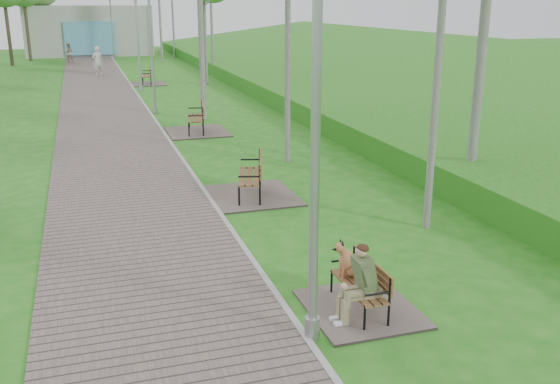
{
  "coord_description": "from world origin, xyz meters",
  "views": [
    {
      "loc": [
        -2.56,
        -4.88,
        4.3
      ],
      "look_at": [
        0.77,
        5.6,
        0.94
      ],
      "focal_mm": 40.0,
      "sensor_mm": 36.0,
      "label": 1
    }
  ],
  "objects": [
    {
      "name": "bench_second",
      "position": [
        0.94,
        8.37,
        0.22
      ],
      "size": [
        1.94,
        2.16,
        1.19
      ],
      "color": "#61534E",
      "rests_on": "ground"
    },
    {
      "name": "kerb",
      "position": [
        0.0,
        21.5,
        0.03
      ],
      "size": [
        0.1,
        67.0,
        0.05
      ],
      "primitive_type": "cube",
      "color": "#999993",
      "rests_on": "ground"
    },
    {
      "name": "pedestrian_near",
      "position": [
        -1.47,
        34.81,
        0.87
      ],
      "size": [
        0.74,
        0.62,
        1.75
      ],
      "primitive_type": "imported",
      "rotation": [
        0.0,
        0.0,
        3.5
      ],
      "color": "white",
      "rests_on": "ground"
    },
    {
      "name": "lamp_post_far",
      "position": [
        0.13,
        46.44,
        2.11
      ],
      "size": [
        0.17,
        0.17,
        4.51
      ],
      "color": "#A1A4A9",
      "rests_on": "ground"
    },
    {
      "name": "bench_far",
      "position": [
        0.88,
        29.76,
        0.21
      ],
      "size": [
        1.85,
        2.06,
        1.14
      ],
      "color": "#61534E",
      "rests_on": "ground"
    },
    {
      "name": "pedestrian_far",
      "position": [
        -3.2,
        43.94,
        0.72
      ],
      "size": [
        0.7,
        0.55,
        1.44
      ],
      "primitive_type": "imported",
      "rotation": [
        0.0,
        0.0,
        3.14
      ],
      "color": "#A0988C",
      "rests_on": "ground"
    },
    {
      "name": "walkway",
      "position": [
        -1.75,
        21.5,
        0.02
      ],
      "size": [
        3.5,
        67.0,
        0.04
      ],
      "primitive_type": "cube",
      "color": "#61534E",
      "rests_on": "ground"
    },
    {
      "name": "bench_main",
      "position": [
        0.96,
        2.52,
        0.37
      ],
      "size": [
        1.53,
        1.7,
        1.34
      ],
      "color": "#61534E",
      "rests_on": "ground"
    },
    {
      "name": "lamp_post_third",
      "position": [
        0.29,
        26.98,
        2.07
      ],
      "size": [
        0.17,
        0.17,
        4.43
      ],
      "color": "#A1A4A9",
      "rests_on": "ground"
    },
    {
      "name": "building_north",
      "position": [
        -1.5,
        50.97,
        1.99
      ],
      "size": [
        10.0,
        5.2,
        4.0
      ],
      "color": "#9E9E99",
      "rests_on": "ground"
    },
    {
      "name": "lamp_post_second",
      "position": [
        0.2,
        20.31,
        2.15
      ],
      "size": [
        0.18,
        0.18,
        4.61
      ],
      "color": "#A1A4A9",
      "rests_on": "ground"
    },
    {
      "name": "embankment",
      "position": [
        12.0,
        20.0,
        0.0
      ],
      "size": [
        14.0,
        70.0,
        1.6
      ],
      "primitive_type": "cube",
      "color": "#45962B",
      "rests_on": "ground"
    },
    {
      "name": "bench_third",
      "position": [
        1.08,
        16.03,
        0.23
      ],
      "size": [
        2.02,
        2.25,
        1.24
      ],
      "color": "#61534E",
      "rests_on": "ground"
    },
    {
      "name": "lamp_post_near",
      "position": [
        0.09,
        2.03,
        2.5
      ],
      "size": [
        0.21,
        0.21,
        5.35
      ],
      "color": "#A1A4A9",
      "rests_on": "ground"
    }
  ]
}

